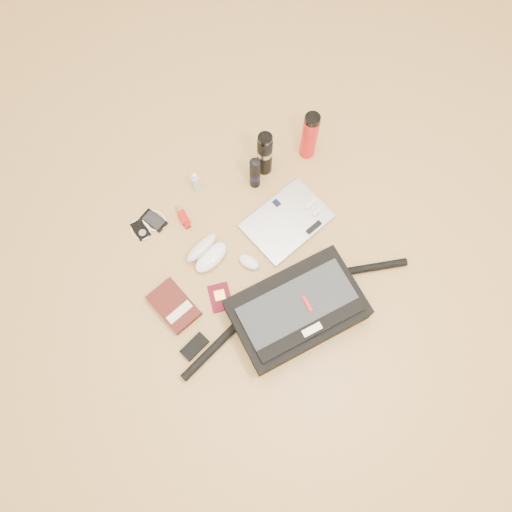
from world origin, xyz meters
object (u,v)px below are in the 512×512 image
at_px(messenger_bag, 296,310).
at_px(thermos_black, 265,154).
at_px(book, 174,306).
at_px(laptop, 287,221).
at_px(thermos_red, 310,136).

xyz_separation_m(messenger_bag, thermos_black, (0.25, 0.63, 0.06)).
height_order(messenger_bag, book, messenger_bag).
height_order(messenger_bag, laptop, messenger_bag).
distance_m(laptop, thermos_black, 0.30).
height_order(book, thermos_black, thermos_black).
relative_size(messenger_bag, thermos_red, 3.85).
relative_size(thermos_black, thermos_red, 0.95).
xyz_separation_m(book, thermos_black, (0.65, 0.34, 0.11)).
xyz_separation_m(laptop, thermos_red, (0.27, 0.24, 0.12)).
bearing_deg(thermos_red, book, -160.29).
height_order(laptop, thermos_black, thermos_black).
relative_size(laptop, thermos_black, 1.50).
bearing_deg(book, messenger_bag, -45.50).
bearing_deg(thermos_red, messenger_bag, -127.75).
xyz_separation_m(messenger_bag, thermos_red, (0.46, 0.59, 0.07)).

